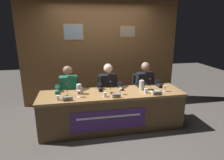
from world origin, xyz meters
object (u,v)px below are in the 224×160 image
(panelist_left, at_px, (69,90))
(juice_glass_center, at_px, (120,90))
(panelist_center, at_px, (109,88))
(juice_glass_right, at_px, (165,87))
(nameplate_left, at_px, (67,98))
(panelist_right, at_px, (146,86))
(microphone_left, at_px, (67,92))
(water_cup_center, at_px, (105,95))
(chair_center, at_px, (107,97))
(microphone_right, at_px, (152,86))
(conference_table, at_px, (113,106))
(water_pitcher_left_side, at_px, (79,89))
(document_stack_right, at_px, (157,92))
(nameplate_center, at_px, (116,95))
(chair_right, at_px, (142,95))
(water_cup_left, at_px, (58,98))
(microphone_center, at_px, (111,89))
(chair_left, at_px, (70,100))
(water_pitcher_right_side, at_px, (142,85))
(water_cup_right, at_px, (146,91))
(juice_glass_left, at_px, (79,93))
(nameplate_right, at_px, (157,93))

(panelist_left, bearing_deg, juice_glass_center, -27.52)
(panelist_center, xyz_separation_m, juice_glass_right, (1.02, -0.50, 0.11))
(nameplate_left, distance_m, panelist_right, 1.78)
(juice_glass_center, relative_size, panelist_right, 0.10)
(microphone_left, relative_size, water_cup_center, 2.54)
(chair_center, height_order, microphone_right, microphone_right)
(conference_table, xyz_separation_m, water_pitcher_left_side, (-0.62, 0.14, 0.33))
(panelist_center, height_order, document_stack_right, panelist_center)
(panelist_left, bearing_deg, chair_center, 13.53)
(nameplate_center, height_order, chair_right, chair_right)
(water_cup_left, bearing_deg, microphone_center, 10.77)
(nameplate_left, distance_m, juice_glass_right, 1.86)
(water_cup_center, relative_size, juice_glass_right, 0.69)
(conference_table, distance_m, juice_glass_right, 1.08)
(microphone_left, relative_size, juice_glass_center, 1.74)
(water_cup_center, bearing_deg, microphone_center, 50.66)
(nameplate_left, relative_size, microphone_left, 0.85)
(conference_table, bearing_deg, chair_center, 89.80)
(water_cup_center, xyz_separation_m, document_stack_right, (1.03, 0.07, -0.03))
(panelist_left, bearing_deg, chair_left, 90.00)
(juice_glass_center, xyz_separation_m, water_pitcher_right_side, (0.49, 0.21, 0.01))
(panelist_left, xyz_separation_m, nameplate_center, (0.85, -0.65, 0.07))
(chair_left, distance_m, water_cup_right, 1.66)
(microphone_center, bearing_deg, water_cup_left, -169.23)
(juice_glass_left, height_order, water_cup_center, juice_glass_left)
(panelist_left, bearing_deg, document_stack_right, -16.71)
(water_pitcher_right_side, bearing_deg, nameplate_left, -166.87)
(chair_right, bearing_deg, nameplate_right, -91.71)
(panelist_center, xyz_separation_m, nameplate_right, (0.80, -0.66, 0.07))
(nameplate_left, bearing_deg, juice_glass_left, 35.54)
(juice_glass_left, distance_m, chair_right, 1.67)
(water_cup_left, relative_size, microphone_center, 0.39)
(panelist_center, xyz_separation_m, microphone_center, (-0.02, -0.39, 0.10))
(conference_table, relative_size, panelist_right, 2.28)
(chair_center, distance_m, water_cup_right, 1.01)
(panelist_left, height_order, water_pitcher_right_side, panelist_left)
(nameplate_left, bearing_deg, water_cup_center, 5.21)
(nameplate_center, height_order, water_cup_center, water_cup_center)
(water_cup_right, bearing_deg, panelist_right, 69.18)
(chair_right, distance_m, panelist_right, 0.34)
(nameplate_left, bearing_deg, juice_glass_right, 4.19)
(juice_glass_right, bearing_deg, water_cup_center, -176.38)
(nameplate_left, height_order, panelist_right, panelist_right)
(water_cup_center, distance_m, chair_right, 1.31)
(nameplate_left, bearing_deg, water_pitcher_right_side, 13.13)
(nameplate_left, relative_size, panelist_right, 0.15)
(nameplate_center, xyz_separation_m, juice_glass_right, (1.00, 0.15, 0.05))
(juice_glass_left, relative_size, panelist_center, 0.10)
(water_cup_center, distance_m, water_cup_right, 0.80)
(microphone_left, bearing_deg, juice_glass_left, -29.26)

